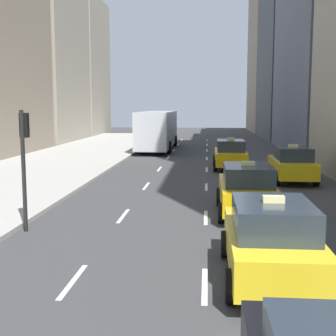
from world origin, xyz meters
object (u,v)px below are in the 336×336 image
(taxi_fourth, at_px, (271,240))
(city_bus, at_px, (158,129))
(taxi_third, at_px, (230,154))
(taxi_lead, at_px, (292,164))
(taxi_second, at_px, (247,189))
(traffic_light_pole, at_px, (24,151))

(taxi_fourth, distance_m, city_bus, 30.45)
(city_bus, bearing_deg, taxi_third, -64.71)
(taxi_lead, relative_size, city_bus, 0.38)
(taxi_second, distance_m, taxi_fourth, 6.12)
(taxi_second, bearing_deg, city_bus, 103.27)
(traffic_light_pole, bearing_deg, city_bus, 87.54)
(taxi_lead, distance_m, taxi_second, 7.87)
(taxi_lead, xyz_separation_m, taxi_fourth, (-2.80, -13.48, 0.00))
(taxi_lead, bearing_deg, traffic_light_pole, -133.60)
(taxi_lead, height_order, taxi_third, same)
(taxi_second, height_order, traffic_light_pole, traffic_light_pole)
(taxi_third, bearing_deg, city_bus, 115.29)
(taxi_fourth, bearing_deg, taxi_third, 90.00)
(taxi_second, xyz_separation_m, traffic_light_pole, (-6.75, -2.67, 1.53))
(taxi_second, distance_m, taxi_third, 11.92)
(taxi_second, relative_size, taxi_fourth, 1.00)
(taxi_second, xyz_separation_m, city_bus, (-5.61, 23.80, 0.91))
(taxi_lead, distance_m, city_bus, 18.49)
(taxi_third, bearing_deg, traffic_light_pole, -114.83)
(taxi_lead, relative_size, taxi_second, 1.00)
(city_bus, height_order, traffic_light_pole, traffic_light_pole)
(taxi_lead, bearing_deg, taxi_fourth, -101.74)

